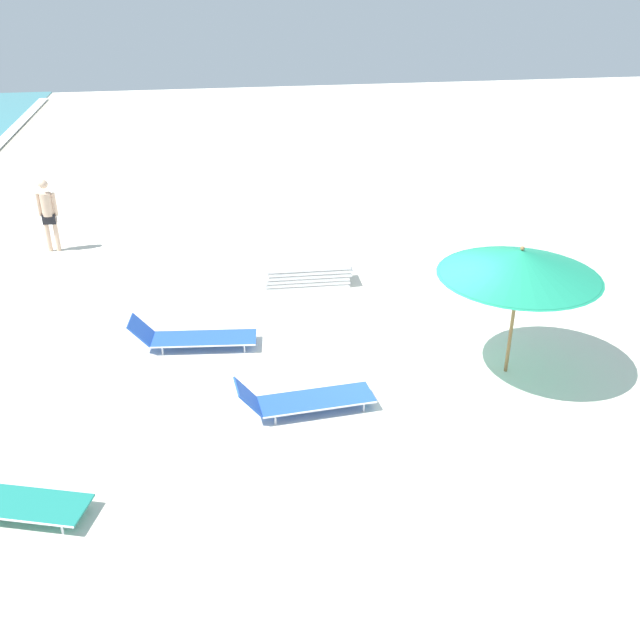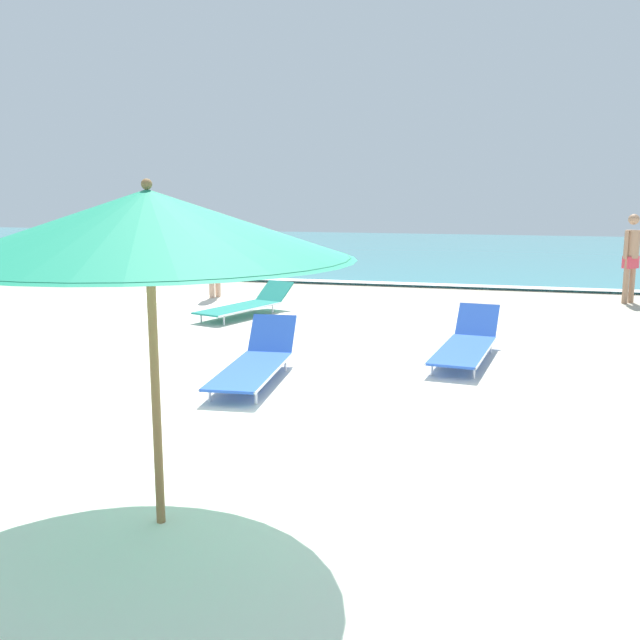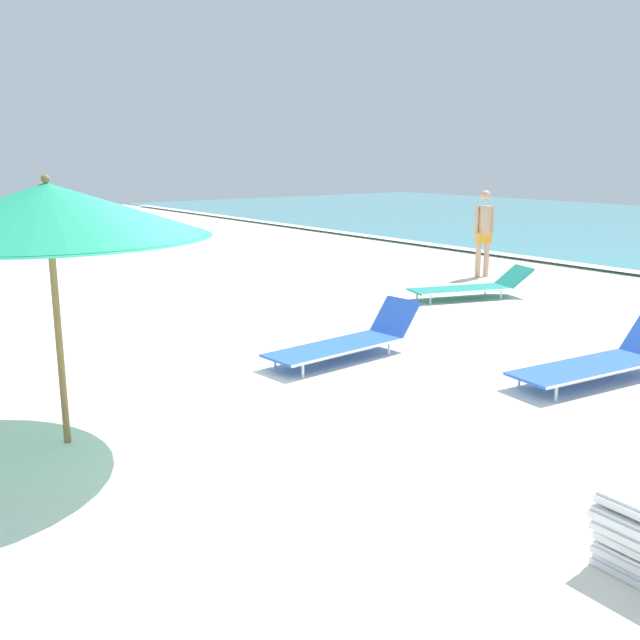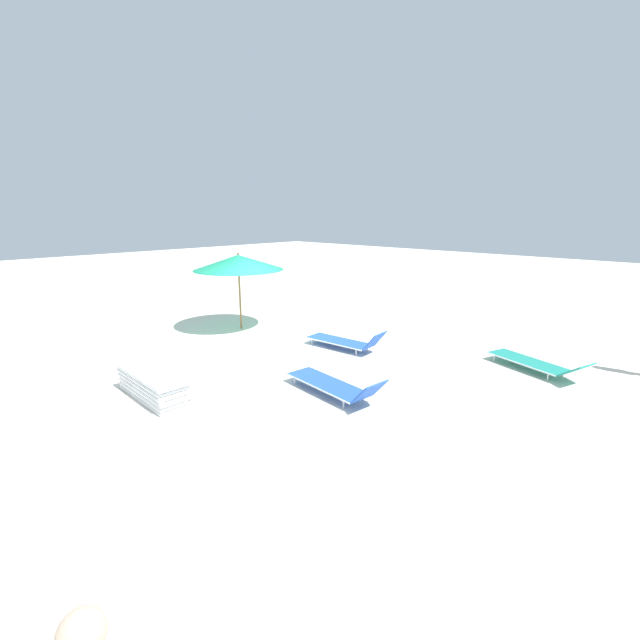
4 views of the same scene
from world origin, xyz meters
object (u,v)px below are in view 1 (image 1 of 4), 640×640
beach_umbrella (520,263)px  sun_lounger_under_umbrella (192,337)px  sun_lounger_near_water_left (3,499)px  beachgoer_shoreline_child (48,211)px  lounger_stack (307,274)px  sun_lounger_beside_umbrella (303,399)px

beach_umbrella → sun_lounger_under_umbrella: (1.76, 5.33, -1.79)m
sun_lounger_under_umbrella → sun_lounger_near_water_left: 4.68m
sun_lounger_under_umbrella → beachgoer_shoreline_child: beachgoer_shoreline_child is taller
lounger_stack → sun_lounger_near_water_left: 8.09m
sun_lounger_under_umbrella → beach_umbrella: bearing=-101.8°
sun_lounger_under_umbrella → beachgoer_shoreline_child: (5.42, 3.26, 0.79)m
sun_lounger_beside_umbrella → beach_umbrella: bearing=-85.0°
lounger_stack → sun_lounger_under_umbrella: 3.48m
beachgoer_shoreline_child → lounger_stack: bearing=156.2°
lounger_stack → beachgoer_shoreline_child: beachgoer_shoreline_child is taller
beach_umbrella → sun_lounger_under_umbrella: beach_umbrella is taller
sun_lounger_near_water_left → beachgoer_shoreline_child: bearing=23.5°
beach_umbrella → beachgoer_shoreline_child: size_ratio=1.50×
beach_umbrella → beachgoer_shoreline_child: beach_umbrella is taller
beach_umbrella → sun_lounger_near_water_left: (-2.25, 7.76, -1.80)m
sun_lounger_under_umbrella → lounger_stack: bearing=-39.5°
lounger_stack → sun_lounger_beside_umbrella: size_ratio=0.87×
sun_lounger_under_umbrella → sun_lounger_near_water_left: bearing=155.3°
beach_umbrella → lounger_stack: size_ratio=1.37×
sun_lounger_beside_umbrella → beachgoer_shoreline_child: 9.26m
sun_lounger_near_water_left → beachgoer_shoreline_child: (9.43, 0.84, 0.79)m
sun_lounger_beside_umbrella → sun_lounger_under_umbrella: bearing=31.0°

